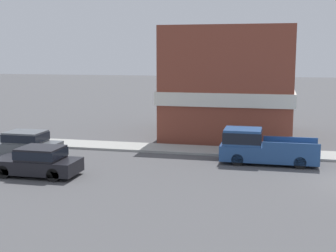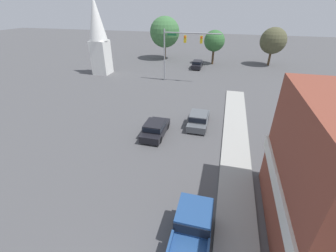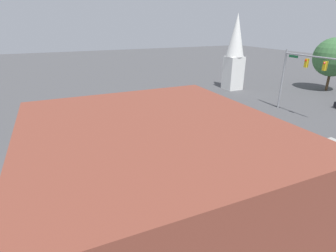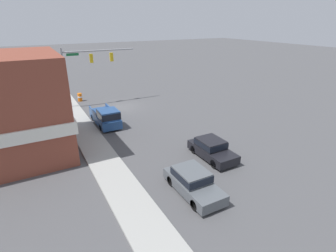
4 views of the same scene
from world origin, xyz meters
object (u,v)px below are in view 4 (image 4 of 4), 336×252
(car_lead, at_px, (212,148))
(car_oncoming, at_px, (193,181))
(pickup_truck_parked, at_px, (106,117))
(construction_barrel, at_px, (80,97))

(car_lead, relative_size, car_oncoming, 0.95)
(pickup_truck_parked, height_order, construction_barrel, pickup_truck_parked)
(car_oncoming, xyz_separation_m, construction_barrel, (2.02, -23.85, -0.24))
(car_lead, bearing_deg, pickup_truck_parked, -63.55)
(pickup_truck_parked, bearing_deg, car_lead, 116.45)
(car_lead, xyz_separation_m, car_oncoming, (3.82, 3.04, 0.02))
(car_oncoming, bearing_deg, car_lead, 38.52)
(pickup_truck_parked, bearing_deg, construction_barrel, -86.78)
(car_lead, xyz_separation_m, construction_barrel, (5.84, -20.81, -0.22))
(car_lead, relative_size, construction_barrel, 4.01)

